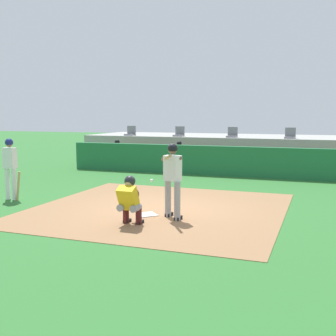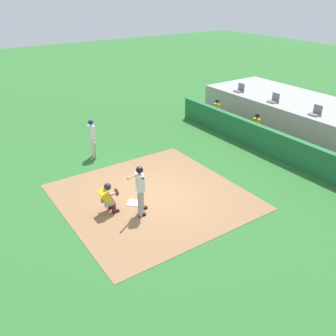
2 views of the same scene
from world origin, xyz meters
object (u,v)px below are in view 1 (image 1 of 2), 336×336
at_px(batter_at_plate, 172,176).
at_px(catcher_crouched, 130,198).
at_px(stadium_seat_3, 290,135).
at_px(home_plate, 147,215).
at_px(dugout_player_0, 116,153).
at_px(stadium_seat_2, 232,134).
at_px(dugout_player_1, 178,155).
at_px(stadium_seat_1, 179,134).
at_px(on_deck_batter, 10,165).
at_px(stadium_seat_0, 131,133).

height_order(batter_at_plate, catcher_crouched, batter_at_plate).
bearing_deg(stadium_seat_3, home_plate, -104.33).
bearing_deg(dugout_player_0, stadium_seat_2, 22.18).
bearing_deg(dugout_player_0, dugout_player_1, 0.00).
relative_size(stadium_seat_1, stadium_seat_3, 1.00).
relative_size(on_deck_batter, stadium_seat_3, 3.72).
bearing_deg(batter_at_plate, catcher_crouched, -129.05).
bearing_deg(home_plate, catcher_crouched, -90.33).
relative_size(catcher_crouched, stadium_seat_3, 3.56).
xyz_separation_m(batter_at_plate, stadium_seat_1, (-3.29, 10.27, 0.50)).
xyz_separation_m(stadium_seat_0, stadium_seat_1, (2.60, 0.00, 0.00)).
bearing_deg(batter_at_plate, stadium_seat_0, 119.83).
relative_size(stadium_seat_0, stadium_seat_1, 1.00).
relative_size(dugout_player_1, stadium_seat_3, 2.71).
bearing_deg(stadium_seat_1, dugout_player_0, -139.60).
bearing_deg(catcher_crouched, home_plate, 89.67).
distance_m(home_plate, catcher_crouched, 1.12).
xyz_separation_m(home_plate, catcher_crouched, (-0.01, -0.95, 0.59)).
bearing_deg(home_plate, dugout_player_1, 103.50).
distance_m(catcher_crouched, stadium_seat_2, 11.17).
height_order(catcher_crouched, stadium_seat_2, stadium_seat_2).
bearing_deg(dugout_player_1, stadium_seat_2, 46.13).
height_order(home_plate, catcher_crouched, catcher_crouched).
bearing_deg(home_plate, stadium_seat_2, 90.00).
relative_size(home_plate, stadium_seat_1, 0.92).
bearing_deg(stadium_seat_0, dugout_player_0, -84.13).
relative_size(home_plate, dugout_player_1, 0.34).
height_order(stadium_seat_1, stadium_seat_3, same).
bearing_deg(catcher_crouched, dugout_player_0, 118.72).
xyz_separation_m(catcher_crouched, dugout_player_1, (-1.95, 9.10, 0.07)).
height_order(stadium_seat_2, stadium_seat_3, same).
bearing_deg(stadium_seat_0, dugout_player_1, -32.09).
relative_size(batter_at_plate, stadium_seat_2, 3.76).
height_order(batter_at_plate, stadium_seat_0, stadium_seat_0).
relative_size(home_plate, catcher_crouched, 0.26).
bearing_deg(stadium_seat_3, dugout_player_1, -155.93).
bearing_deg(dugout_player_1, home_plate, -76.50).
bearing_deg(stadium_seat_2, catcher_crouched, -90.03).
distance_m(dugout_player_1, stadium_seat_0, 3.92).
relative_size(catcher_crouched, stadium_seat_0, 3.56).
bearing_deg(stadium_seat_1, batter_at_plate, -72.24).
distance_m(batter_at_plate, dugout_player_1, 8.66).
height_order(on_deck_batter, stadium_seat_1, stadium_seat_1).
bearing_deg(stadium_seat_0, on_deck_batter, -85.70).
bearing_deg(catcher_crouched, dugout_player_1, 102.10).
xyz_separation_m(dugout_player_1, stadium_seat_0, (-3.24, 2.03, 0.86)).
distance_m(dugout_player_0, stadium_seat_1, 3.26).
height_order(catcher_crouched, dugout_player_0, dugout_player_0).
bearing_deg(stadium_seat_3, dugout_player_0, -165.00).
bearing_deg(dugout_player_1, stadium_seat_0, 147.91).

